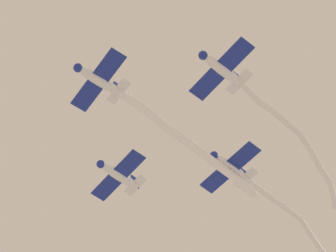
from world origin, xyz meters
The scene contains 7 objects.
airplane_lead centered at (7.92, 1.45, 59.97)m, with size 5.82×7.53×1.88m.
smoke_trail_lead centered at (-2.37, -3.27, 59.00)m, with size 16.38×8.65×2.47m.
airplane_left_wing centered at (-3.16, 5.49, 59.57)m, with size 5.78×7.44×1.88m.
smoke_trail_left_wing centered at (-13.65, -1.72, 60.24)m, with size 15.41×14.02×2.37m.
airplane_right_wing centered at (3.89, -9.62, 60.27)m, with size 5.79×7.44×1.88m.
airplane_slot centered at (-7.19, -5.58, 59.77)m, with size 5.76×7.38×1.88m.
smoke_trail_slot centered at (-19.15, -14.40, 61.66)m, with size 18.87×16.77×4.57m.
Camera 1 is at (8.88, 34.85, 2.32)m, focal length 73.88 mm.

